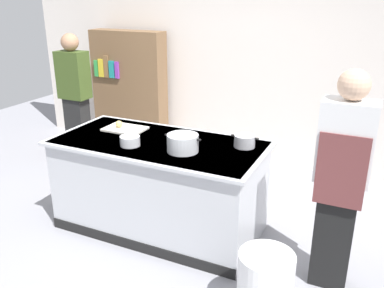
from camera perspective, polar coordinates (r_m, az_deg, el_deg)
ground_plane at (r=4.19m, az=-4.35°, el=-11.33°), size 10.00×10.00×0.00m
back_wall at (r=5.53m, az=6.23°, el=13.02°), size 6.40×0.12×3.00m
counter_island at (r=3.96m, az=-4.53°, el=-5.60°), size 1.98×0.98×0.90m
cutting_board at (r=4.16m, az=-9.28°, el=2.09°), size 0.40×0.28×0.02m
onion at (r=4.17m, az=-10.11°, el=2.74°), size 0.07×0.07×0.07m
stock_pot at (r=3.53m, az=-1.29°, el=0.13°), size 0.34×0.27×0.15m
sauce_pan at (r=3.67m, az=7.31°, el=0.41°), size 0.25×0.19×0.11m
mixing_bowl at (r=3.72m, az=-8.60°, el=0.44°), size 0.18×0.18×0.09m
trash_bin at (r=3.05m, az=10.07°, el=-19.09°), size 0.39×0.39×0.54m
person_chef at (r=3.20m, az=19.98°, el=-4.55°), size 0.38×0.25×1.72m
person_guest at (r=5.58m, az=-15.89°, el=6.28°), size 0.38×0.24×1.72m
bookshelf at (r=6.04m, az=-8.65°, el=7.28°), size 1.10×0.31×1.70m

